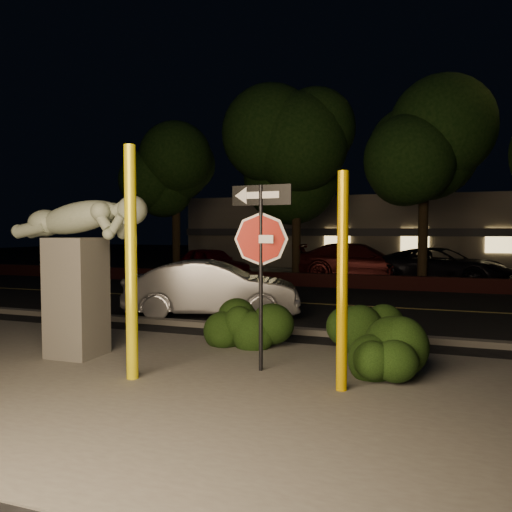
% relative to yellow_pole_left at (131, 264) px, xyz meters
% --- Properties ---
extents(ground, '(90.00, 90.00, 0.00)m').
position_rel_yellow_pole_left_xyz_m(ground, '(1.16, 10.92, -1.65)').
color(ground, black).
rests_on(ground, ground).
extents(patio, '(14.00, 6.00, 0.02)m').
position_rel_yellow_pole_left_xyz_m(patio, '(1.16, -0.08, -1.64)').
color(patio, '#4C4944').
rests_on(patio, ground).
extents(road, '(80.00, 8.00, 0.01)m').
position_rel_yellow_pole_left_xyz_m(road, '(1.16, 7.92, -1.65)').
color(road, black).
rests_on(road, ground).
extents(lane_marking, '(80.00, 0.12, 0.00)m').
position_rel_yellow_pole_left_xyz_m(lane_marking, '(1.16, 7.92, -1.63)').
color(lane_marking, '#B59F48').
rests_on(lane_marking, road).
extents(curb, '(80.00, 0.25, 0.12)m').
position_rel_yellow_pole_left_xyz_m(curb, '(1.16, 3.82, -1.59)').
color(curb, '#4C4944').
rests_on(curb, ground).
extents(brick_wall, '(40.00, 0.35, 0.50)m').
position_rel_yellow_pole_left_xyz_m(brick_wall, '(1.16, 12.22, -1.40)').
color(brick_wall, '#431715').
rests_on(brick_wall, ground).
extents(parking_lot, '(40.00, 12.00, 0.01)m').
position_rel_yellow_pole_left_xyz_m(parking_lot, '(1.16, 17.92, -1.64)').
color(parking_lot, black).
rests_on(parking_lot, ground).
extents(building, '(22.00, 10.20, 4.00)m').
position_rel_yellow_pole_left_xyz_m(building, '(1.16, 25.90, 0.35)').
color(building, '#685F53').
rests_on(building, ground).
extents(tree_far_a, '(4.60, 4.60, 7.43)m').
position_rel_yellow_pole_left_xyz_m(tree_far_a, '(-6.84, 13.92, 3.69)').
color(tree_far_a, black).
rests_on(tree_far_a, ground).
extents(tree_far_b, '(5.20, 5.20, 8.41)m').
position_rel_yellow_pole_left_xyz_m(tree_far_b, '(-1.34, 14.12, 4.40)').
color(tree_far_b, black).
rests_on(tree_far_b, ground).
extents(tree_far_c, '(4.80, 4.80, 7.84)m').
position_rel_yellow_pole_left_xyz_m(tree_far_c, '(3.66, 13.72, 4.01)').
color(tree_far_c, black).
rests_on(tree_far_c, ground).
extents(yellow_pole_left, '(0.17, 0.17, 3.30)m').
position_rel_yellow_pole_left_xyz_m(yellow_pole_left, '(0.00, 0.00, 0.00)').
color(yellow_pole_left, yellow).
rests_on(yellow_pole_left, ground).
extents(yellow_pole_right, '(0.14, 0.14, 2.88)m').
position_rel_yellow_pole_left_xyz_m(yellow_pole_right, '(2.88, 0.47, -0.21)').
color(yellow_pole_right, '#E3B100').
rests_on(yellow_pole_right, ground).
extents(signpost, '(0.94, 0.13, 2.78)m').
position_rel_yellow_pole_left_xyz_m(signpost, '(1.58, 0.98, 0.33)').
color(signpost, black).
rests_on(signpost, ground).
extents(sculpture, '(2.49, 0.79, 2.67)m').
position_rel_yellow_pole_left_xyz_m(sculpture, '(-1.55, 0.81, -0.00)').
color(sculpture, '#4C4944').
rests_on(sculpture, ground).
extents(hedge_center, '(1.89, 1.25, 0.91)m').
position_rel_yellow_pole_left_xyz_m(hedge_center, '(0.95, 2.47, -1.20)').
color(hedge_center, black).
rests_on(hedge_center, ground).
extents(hedge_right, '(1.72, 1.00, 1.09)m').
position_rel_yellow_pole_left_xyz_m(hedge_right, '(3.00, 2.36, -1.11)').
color(hedge_right, black).
rests_on(hedge_right, ground).
extents(hedge_far_right, '(1.44, 1.03, 0.91)m').
position_rel_yellow_pole_left_xyz_m(hedge_far_right, '(3.25, 1.15, -1.19)').
color(hedge_far_right, black).
rests_on(hedge_far_right, ground).
extents(silver_sedan, '(4.41, 2.65, 1.37)m').
position_rel_yellow_pole_left_xyz_m(silver_sedan, '(-1.03, 5.06, -0.96)').
color(silver_sedan, '#BBBBC1').
rests_on(silver_sedan, ground).
extents(parked_car_red, '(4.29, 3.33, 1.36)m').
position_rel_yellow_pole_left_xyz_m(parked_car_red, '(-5.11, 13.86, -0.97)').
color(parked_car_red, maroon).
rests_on(parked_car_red, ground).
extents(parked_car_darkred, '(5.55, 2.62, 1.57)m').
position_rel_yellow_pole_left_xyz_m(parked_car_darkred, '(1.10, 15.12, -0.87)').
color(parked_car_darkred, '#461010').
rests_on(parked_car_darkred, ground).
extents(parked_car_dark, '(5.61, 3.78, 1.43)m').
position_rel_yellow_pole_left_xyz_m(parked_car_dark, '(4.35, 14.82, -0.94)').
color(parked_car_dark, black).
rests_on(parked_car_dark, ground).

